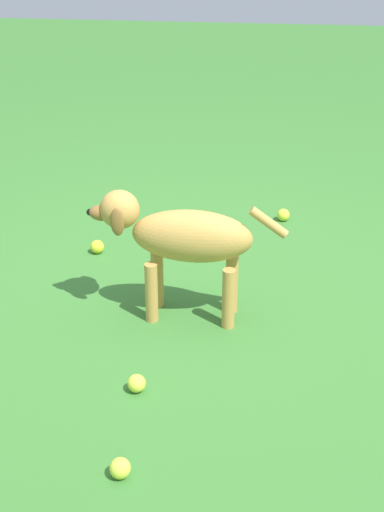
{
  "coord_description": "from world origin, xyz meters",
  "views": [
    {
      "loc": [
        -0.34,
        2.71,
        1.61
      ],
      "look_at": [
        -0.03,
        0.12,
        0.28
      ],
      "focal_mm": 51.33,
      "sensor_mm": 36.0,
      "label": 1
    }
  ],
  "objects": [
    {
      "name": "tennis_ball_0",
      "position": [
        0.11,
        0.65,
        0.03
      ],
      "size": [
        0.07,
        0.07,
        0.07
      ],
      "primitive_type": "sphere",
      "color": "#D4E141",
      "rests_on": "ground"
    },
    {
      "name": "tennis_ball_3",
      "position": [
        0.08,
        1.07,
        0.03
      ],
      "size": [
        0.07,
        0.07,
        0.07
      ],
      "primitive_type": "sphere",
      "color": "#CCE141",
      "rests_on": "ground"
    },
    {
      "name": "tennis_ball_2",
      "position": [
        -0.4,
        -0.89,
        0.03
      ],
      "size": [
        0.07,
        0.07,
        0.07
      ],
      "primitive_type": "sphere",
      "color": "#CCDF37",
      "rests_on": "ground"
    },
    {
      "name": "dog",
      "position": [
        0.02,
        0.12,
        0.36
      ],
      "size": [
        0.8,
        0.2,
        0.54
      ],
      "rotation": [
        0.0,
        0.0,
        6.25
      ],
      "color": "#C69347",
      "rests_on": "ground"
    },
    {
      "name": "tennis_ball_4",
      "position": [
        0.5,
        -0.39,
        0.03
      ],
      "size": [
        0.07,
        0.07,
        0.07
      ],
      "primitive_type": "sphere",
      "color": "yellow",
      "rests_on": "ground"
    },
    {
      "name": "ground",
      "position": [
        0.0,
        0.0,
        0.0
      ],
      "size": [
        14.0,
        14.0,
        0.0
      ],
      "primitive_type": "plane",
      "color": "#38722D"
    }
  ]
}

